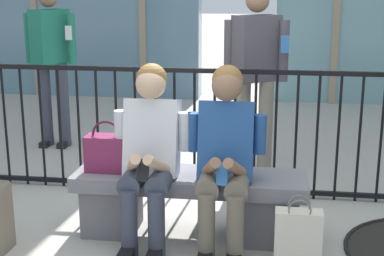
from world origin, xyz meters
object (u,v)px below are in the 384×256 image
(stone_bench, at_px, (190,198))
(bystander_further_back, at_px, (256,69))
(seated_person_companion, at_px, (225,153))
(bystander_at_railing, at_px, (51,54))
(shopping_bag, at_px, (298,238))
(handbag_on_bench, at_px, (107,152))
(seated_person_with_phone, at_px, (150,150))

(stone_bench, distance_m, bystander_further_back, 1.49)
(seated_person_companion, distance_m, bystander_at_railing, 2.99)
(bystander_further_back, bearing_deg, bystander_at_railing, 159.82)
(shopping_bag, bearing_deg, handbag_on_bench, 165.33)
(seated_person_with_phone, height_order, bystander_further_back, bystander_further_back)
(handbag_on_bench, bearing_deg, shopping_bag, -14.67)
(handbag_on_bench, xyz_separation_m, bystander_at_railing, (-1.20, 2.05, 0.42))
(bystander_further_back, bearing_deg, handbag_on_bench, -127.83)
(bystander_at_railing, xyz_separation_m, bystander_further_back, (2.17, -0.80, 0.00))
(seated_person_companion, bearing_deg, bystander_further_back, 84.08)
(seated_person_with_phone, bearing_deg, handbag_on_bench, 160.22)
(shopping_bag, xyz_separation_m, bystander_further_back, (-0.34, 1.59, 0.81))
(handbag_on_bench, height_order, shopping_bag, handbag_on_bench)
(seated_person_with_phone, height_order, handbag_on_bench, seated_person_with_phone)
(seated_person_with_phone, distance_m, shopping_bag, 1.11)
(bystander_at_railing, distance_m, bystander_further_back, 2.31)
(shopping_bag, relative_size, bystander_further_back, 0.27)
(seated_person_companion, relative_size, bystander_at_railing, 0.71)
(shopping_bag, bearing_deg, bystander_at_railing, 136.35)
(stone_bench, relative_size, bystander_further_back, 0.94)
(handbag_on_bench, bearing_deg, bystander_further_back, 52.17)
(seated_person_with_phone, height_order, seated_person_companion, same)
(shopping_bag, height_order, bystander_further_back, bystander_further_back)
(bystander_further_back, bearing_deg, seated_person_with_phone, -115.11)
(shopping_bag, bearing_deg, seated_person_companion, 154.95)
(bystander_at_railing, relative_size, bystander_further_back, 1.00)
(stone_bench, height_order, seated_person_with_phone, seated_person_with_phone)
(stone_bench, height_order, bystander_further_back, bystander_further_back)
(stone_bench, xyz_separation_m, bystander_at_railing, (-1.78, 2.04, 0.73))
(shopping_bag, distance_m, bystander_further_back, 1.82)
(stone_bench, bearing_deg, seated_person_with_phone, -152.78)
(bystander_at_railing, bearing_deg, seated_person_with_phone, -54.83)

